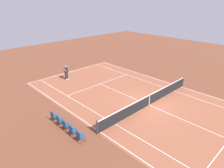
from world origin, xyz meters
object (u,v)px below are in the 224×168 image
tennis_net (149,100)px  spectator_chair_4 (54,116)px  tennis_ball (152,106)px  spectator_chair_3 (60,120)px  spectator_chair_0 (80,136)px  spectator_chair_2 (66,125)px  tennis_player_near (66,72)px  spectator_chair_1 (72,130)px

tennis_net → spectator_chair_4: tennis_net is taller
tennis_ball → spectator_chair_4: 8.03m
tennis_net → spectator_chair_4: size_ratio=13.30×
spectator_chair_3 → spectator_chair_4: (0.81, 0.00, 0.00)m
spectator_chair_0 → spectator_chair_2: bearing=0.0°
spectator_chair_2 → spectator_chair_3: 0.81m
tennis_player_near → spectator_chair_1: size_ratio=1.93×
tennis_net → spectator_chair_0: (0.09, 7.14, 0.03)m
spectator_chair_0 → spectator_chair_3: size_ratio=1.00×
tennis_net → tennis_ball: bearing=-175.3°
spectator_chair_1 → spectator_chair_2: same height
spectator_chair_0 → spectator_chair_2: same height
tennis_ball → spectator_chair_4: bearing=63.3°
spectator_chair_0 → spectator_chair_2: (1.62, 0.00, 0.00)m
tennis_net → spectator_chair_2: size_ratio=13.30×
tennis_net → spectator_chair_1: 7.19m
spectator_chair_3 → spectator_chair_1: bearing=180.0°
spectator_chair_2 → spectator_chair_4: size_ratio=1.00×
tennis_player_near → spectator_chair_4: (-6.60, 5.25, -0.41)m
spectator_chair_1 → spectator_chair_2: (0.81, 0.00, 0.00)m
spectator_chair_0 → spectator_chair_4: size_ratio=1.00×
tennis_player_near → spectator_chair_4: 8.45m
tennis_ball → spectator_chair_1: spectator_chair_1 is taller
tennis_net → spectator_chair_0: 7.14m
tennis_player_near → spectator_chair_3: 9.09m
tennis_ball → spectator_chair_3: spectator_chair_3 is taller
spectator_chair_1 → spectator_chair_0: bearing=180.0°
tennis_player_near → spectator_chair_0: tennis_player_near is taller
spectator_chair_1 → spectator_chair_4: (2.43, 0.00, 0.00)m
tennis_ball → spectator_chair_2: size_ratio=0.08×
tennis_ball → spectator_chair_1: size_ratio=0.08×
tennis_net → spectator_chair_4: 7.88m
tennis_net → spectator_chair_2: tennis_net is taller
tennis_player_near → spectator_chair_2: bearing=147.4°
spectator_chair_0 → spectator_chair_1: 0.81m
tennis_net → tennis_player_near: 10.12m
spectator_chair_1 → spectator_chair_3: (1.62, 0.00, 0.00)m
tennis_net → tennis_player_near: tennis_player_near is taller
spectator_chair_1 → tennis_player_near: bearing=-30.2°
spectator_chair_3 → spectator_chair_4: size_ratio=1.00×
tennis_ball → spectator_chair_4: (3.60, 7.16, 0.49)m
spectator_chair_1 → spectator_chair_3: size_ratio=1.00×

